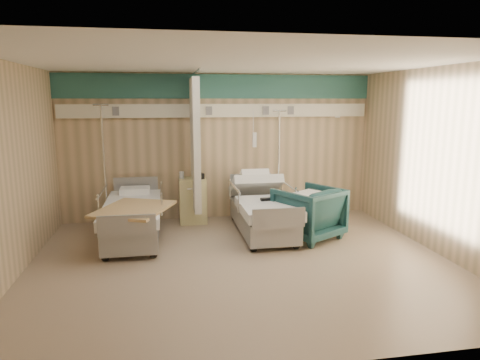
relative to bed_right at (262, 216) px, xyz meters
name	(u,v)px	position (x,y,z in m)	size (l,w,h in m)	color
ground	(242,263)	(-0.60, -1.30, -0.32)	(6.00, 5.00, 0.00)	gray
room_walls	(237,132)	(-0.63, -1.05, 1.55)	(6.04, 5.04, 2.82)	tan
bed_right	(262,216)	(0.00, 0.00, 0.00)	(1.00, 2.16, 0.63)	white
bed_left	(133,222)	(-2.20, 0.00, 0.00)	(1.00, 2.16, 0.63)	white
bedside_cabinet	(193,200)	(-1.15, 0.90, 0.11)	(0.50, 0.48, 0.85)	#CEC381
visitor_armchair	(309,213)	(0.70, -0.38, 0.12)	(0.93, 0.96, 0.87)	#1B4345
waffle_blanket	(311,186)	(0.72, -0.43, 0.60)	(0.65, 0.58, 0.07)	white
iv_stand_right	(278,197)	(0.50, 0.83, 0.12)	(0.38, 0.38, 2.11)	silver
iv_stand_left	(106,202)	(-2.73, 0.89, 0.14)	(0.40, 0.40, 2.23)	silver
call_remote	(266,199)	(0.02, -0.19, 0.34)	(0.20, 0.09, 0.04)	black
tan_blanket	(134,209)	(-2.14, -0.46, 0.34)	(0.95, 1.19, 0.04)	tan
toiletry_bag	(198,176)	(-1.04, 0.81, 0.59)	(0.20, 0.12, 0.11)	black
white_cup	(182,175)	(-1.35, 0.94, 0.60)	(0.09, 0.09, 0.13)	white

